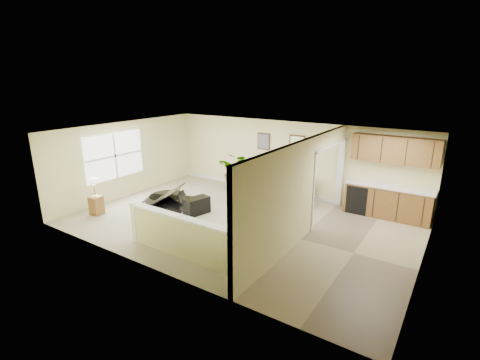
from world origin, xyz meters
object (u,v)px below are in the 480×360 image
Objects in this scene: piano at (167,187)px; palm_plant at (238,172)px; accent_table at (248,176)px; lamp_stand at (96,199)px; piano_bench at (197,206)px; loveseat at (285,189)px; small_plant at (305,199)px.

palm_plant is at bearing 40.19° from piano.
piano is 2.97m from accent_table.
lamp_stand is (-2.27, -4.09, -0.24)m from palm_plant.
piano_bench is 0.69× the size of lamp_stand.
lamp_stand is (-2.45, -1.63, 0.21)m from piano_bench.
lamp_stand is (-4.03, -4.23, 0.10)m from loveseat.
palm_plant is (-0.18, 2.45, 0.45)m from piano_bench.
piano reaches higher than lamp_stand.
piano_bench is 3.04m from loveseat.
palm_plant is 4.68m from lamp_stand.
loveseat is (1.58, 2.59, 0.11)m from piano_bench.
lamp_stand is at bearing -132.48° from loveseat.
piano_bench is at bearing -120.22° from loveseat.
loveseat is at bearing 58.63° from piano_bench.
piano_bench is 0.53× the size of palm_plant.
small_plant is at bearing -3.46° from palm_plant.
lamp_stand reaches higher than loveseat.
palm_plant is at bearing 94.11° from piano_bench.
piano_bench is 0.45× the size of loveseat.
palm_plant is at bearing -174.30° from loveseat.
accent_table is 0.72× the size of lamp_stand.
loveseat is at bearing -6.57° from accent_table.
lamp_stand is at bearing -146.20° from piano.
small_plant is at bearing -11.23° from accent_table.
piano is at bearing -116.21° from palm_plant.
loveseat is at bearing 46.37° from lamp_stand.
palm_plant is 1.30× the size of lamp_stand.
accent_table is (0.05, 2.77, 0.25)m from piano_bench.
piano is 3.80m from loveseat.
palm_plant reaches higher than accent_table.
piano is 2.56× the size of accent_table.
piano_bench is 2.50m from palm_plant.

